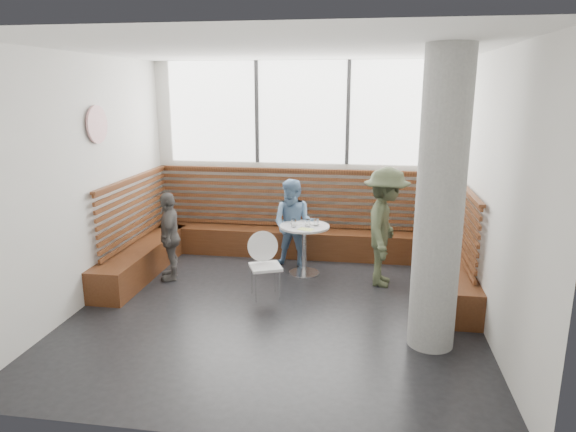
% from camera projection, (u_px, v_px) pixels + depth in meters
% --- Properties ---
extents(room, '(5.00, 5.00, 3.20)m').
position_uv_depth(room, '(275.00, 188.00, 6.19)').
color(room, silver).
rests_on(room, ground).
extents(booth, '(5.00, 2.50, 1.44)m').
position_uv_depth(booth, '(295.00, 240.00, 8.17)').
color(booth, '#462411').
rests_on(booth, ground).
extents(concrete_column, '(0.50, 0.50, 3.20)m').
position_uv_depth(concrete_column, '(440.00, 204.00, 5.33)').
color(concrete_column, gray).
rests_on(concrete_column, ground).
extents(wall_art, '(0.03, 0.50, 0.50)m').
position_uv_depth(wall_art, '(97.00, 124.00, 6.76)').
color(wall_art, white).
rests_on(wall_art, room).
extents(cafe_table, '(0.75, 0.75, 0.77)m').
position_uv_depth(cafe_table, '(304.00, 239.00, 7.73)').
color(cafe_table, silver).
rests_on(cafe_table, ground).
extents(cafe_chair, '(0.42, 0.41, 0.88)m').
position_uv_depth(cafe_chair, '(266.00, 259.00, 6.94)').
color(cafe_chair, white).
rests_on(cafe_chair, ground).
extents(adult_man, '(0.77, 1.18, 1.71)m').
position_uv_depth(adult_man, '(385.00, 227.00, 7.25)').
color(adult_man, '#404931').
rests_on(adult_man, ground).
extents(child_back, '(0.77, 0.65, 1.42)m').
position_uv_depth(child_back, '(294.00, 225.00, 7.96)').
color(child_back, '#668AB1').
rests_on(child_back, ground).
extents(child_left, '(0.53, 0.83, 1.31)m').
position_uv_depth(child_left, '(170.00, 236.00, 7.53)').
color(child_left, '#585450').
rests_on(child_left, ground).
extents(plate_near, '(0.19, 0.19, 0.01)m').
position_uv_depth(plate_near, '(297.00, 223.00, 7.78)').
color(plate_near, white).
rests_on(plate_near, cafe_table).
extents(plate_far, '(0.20, 0.20, 0.01)m').
position_uv_depth(plate_far, '(314.00, 223.00, 7.77)').
color(plate_far, white).
rests_on(plate_far, cafe_table).
extents(glass_left, '(0.08, 0.08, 0.12)m').
position_uv_depth(glass_left, '(294.00, 223.00, 7.59)').
color(glass_left, white).
rests_on(glass_left, cafe_table).
extents(glass_mid, '(0.07, 0.07, 0.11)m').
position_uv_depth(glass_mid, '(308.00, 223.00, 7.60)').
color(glass_mid, white).
rests_on(glass_mid, cafe_table).
extents(glass_right, '(0.07, 0.07, 0.11)m').
position_uv_depth(glass_right, '(316.00, 222.00, 7.65)').
color(glass_right, white).
rests_on(glass_right, cafe_table).
extents(menu_card, '(0.25, 0.22, 0.00)m').
position_uv_depth(menu_card, '(306.00, 229.00, 7.46)').
color(menu_card, '#A5C64C').
rests_on(menu_card, cafe_table).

